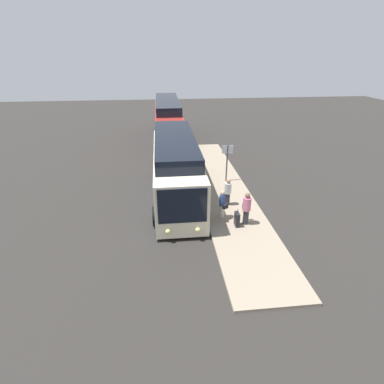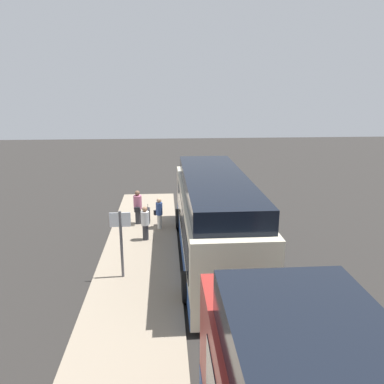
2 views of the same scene
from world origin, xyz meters
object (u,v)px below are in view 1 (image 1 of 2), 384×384
Objects in this scene: bus_lead at (176,170)px; suitcase at (237,219)px; passenger_with_bags at (222,203)px; bus_second at (168,122)px; passenger_boarding at (247,207)px; sign_post at (227,158)px; passenger_waiting at (228,191)px.

suitcase is (4.34, 2.84, -1.15)m from bus_lead.
passenger_with_bags is (3.42, 2.25, -0.67)m from bus_lead.
passenger_with_bags reaches higher than suitcase.
bus_second reaches higher than suitcase.
passenger_boarding is 1.33m from passenger_with_bags.
bus_lead is 4.15m from passenger_with_bags.
sign_post is (-4.91, 1.28, 0.78)m from passenger_with_bags.
bus_second is (-13.08, 0.00, 0.10)m from bus_lead.
bus_second reaches higher than passenger_boarding.
passenger_waiting reaches higher than suitcase.
sign_post reaches higher than passenger_boarding.
sign_post is at bearing 91.07° from passenger_boarding.
passenger_boarding is (17.25, 3.34, -0.68)m from bus_second.
passenger_waiting is (2.00, 2.86, -0.67)m from bus_lead.
suitcase is at bearing 9.27° from bus_second.
sign_post is (-5.83, 0.69, 1.26)m from suitcase.
bus_second is 7.60× the size of passenger_with_bags.
suitcase is at bearing 167.60° from passenger_waiting.
passenger_waiting is 3.64m from sign_post.
bus_second is at bearing -1.18° from passenger_waiting.
passenger_with_bags is at bearing -147.36° from suitcase.
bus_second reaches higher than sign_post.
passenger_boarding reaches higher than passenger_with_bags.
bus_lead is at bearing -0.00° from bus_second.
passenger_waiting is 2.39m from suitcase.
bus_second is 12.19× the size of suitcase.
passenger_with_bags is (-0.75, -1.09, -0.09)m from passenger_boarding.
bus_second is at bearing 103.97° from passenger_boarding.
bus_second is 7.50× the size of passenger_waiting.
bus_lead is 3.84m from sign_post.
passenger_with_bags is at bearing 33.39° from bus_lead.
passenger_with_bags is (16.50, 2.25, -0.77)m from bus_second.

